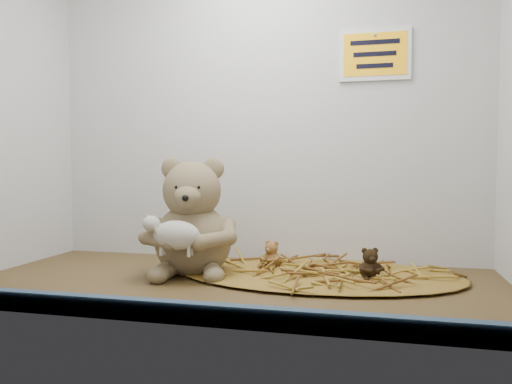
% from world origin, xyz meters
% --- Properties ---
extents(alcove_shell, '(1.20, 0.60, 0.90)m').
position_xyz_m(alcove_shell, '(0.00, 0.09, 0.45)').
color(alcove_shell, '#3B2B14').
rests_on(alcove_shell, ground).
extents(front_rail, '(1.19, 0.02, 0.04)m').
position_xyz_m(front_rail, '(0.00, -0.29, 0.02)').
color(front_rail, '#38506C').
rests_on(front_rail, shelf_floor).
extents(straw_bed, '(0.67, 0.39, 0.01)m').
position_xyz_m(straw_bed, '(0.18, 0.11, 0.01)').
color(straw_bed, brown).
rests_on(straw_bed, shelf_floor).
extents(main_teddy, '(0.27, 0.28, 0.28)m').
position_xyz_m(main_teddy, '(-0.12, 0.07, 0.14)').
color(main_teddy, '#908259').
rests_on(main_teddy, shelf_floor).
extents(toy_lamb, '(0.14, 0.09, 0.09)m').
position_xyz_m(toy_lamb, '(-0.12, -0.03, 0.11)').
color(toy_lamb, beige).
rests_on(toy_lamb, main_teddy).
extents(mini_teddy_tan, '(0.07, 0.07, 0.07)m').
position_xyz_m(mini_teddy_tan, '(0.06, 0.15, 0.05)').
color(mini_teddy_tan, olive).
rests_on(mini_teddy_tan, straw_bed).
extents(mini_teddy_brown, '(0.07, 0.07, 0.07)m').
position_xyz_m(mini_teddy_brown, '(0.30, 0.08, 0.05)').
color(mini_teddy_brown, black).
rests_on(mini_teddy_brown, straw_bed).
extents(wall_sign, '(0.16, 0.01, 0.11)m').
position_xyz_m(wall_sign, '(0.30, 0.29, 0.55)').
color(wall_sign, '#FFAD0D').
rests_on(wall_sign, back_wall).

